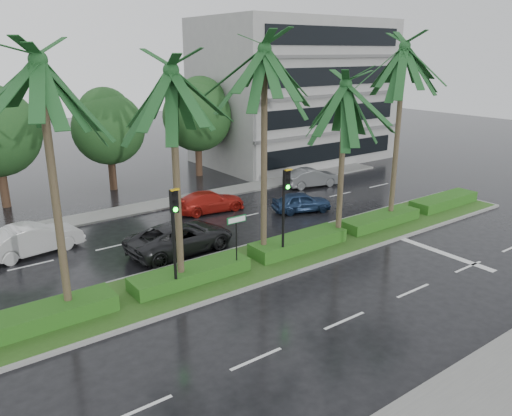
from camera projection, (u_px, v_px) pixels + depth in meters
ground at (262, 274)px, 22.01m from camera, size 120.00×120.00×0.00m
near_sidewalk at (478, 395)px, 14.16m from camera, size 40.00×2.40×0.12m
far_sidewalk at (147, 207)px, 31.21m from camera, size 40.00×2.00×0.12m
median at (249, 265)px, 22.76m from camera, size 36.00×4.00×0.15m
hedge at (249, 257)px, 22.65m from camera, size 35.20×1.40×0.60m
lane_markings at (319, 260)px, 23.40m from camera, size 34.00×13.06×0.01m
palm_row at (222, 84)px, 19.63m from camera, size 26.30×4.20×10.29m
signal_median_left at (174, 226)px, 19.08m from camera, size 0.34×0.42×4.36m
signal_median_right at (285, 201)px, 22.19m from camera, size 0.34×0.42×4.36m
street_sign at (237, 230)px, 21.18m from camera, size 0.95×0.09×2.60m
bg_trees at (119, 123)px, 34.58m from camera, size 32.52×5.32×7.69m
building at (293, 92)px, 43.65m from camera, size 16.00×10.00×12.00m
car_white at (33, 239)px, 24.01m from camera, size 2.27×4.75×1.50m
car_darkgrey at (181, 237)px, 24.22m from camera, size 2.91×5.55×1.49m
car_red at (210, 201)px, 30.39m from camera, size 2.22×4.52×1.26m
car_blue at (302, 202)px, 30.37m from camera, size 2.56×3.86×1.22m
car_grey at (312, 178)px, 35.98m from camera, size 2.25×4.26×1.34m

